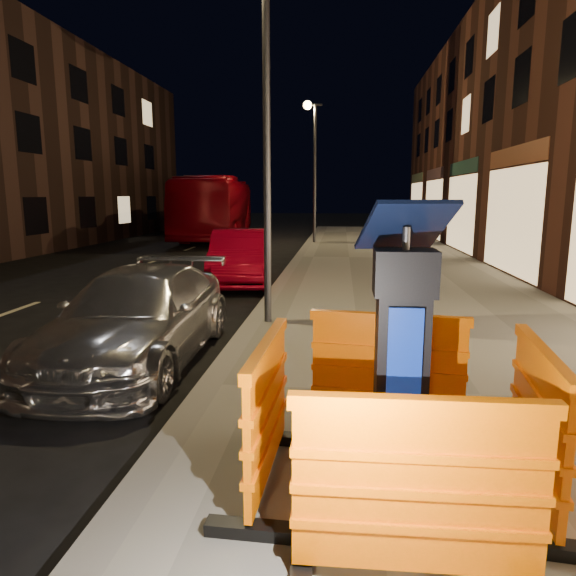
# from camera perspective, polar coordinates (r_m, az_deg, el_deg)

# --- Properties ---
(ground_plane) EXTENTS (120.00, 120.00, 0.00)m
(ground_plane) POSITION_cam_1_polar(r_m,az_deg,el_deg) (6.07, -8.69, -11.83)
(ground_plane) COLOR black
(ground_plane) RESTS_ON ground
(sidewalk) EXTENTS (6.00, 60.00, 0.15)m
(sidewalk) POSITION_cam_1_polar(r_m,az_deg,el_deg) (6.06, 20.56, -11.67)
(sidewalk) COLOR gray
(sidewalk) RESTS_ON ground
(kerb) EXTENTS (0.30, 60.00, 0.15)m
(kerb) POSITION_cam_1_polar(r_m,az_deg,el_deg) (6.05, -8.71, -11.17)
(kerb) COLOR slate
(kerb) RESTS_ON ground
(parking_kiosk) EXTENTS (0.67, 0.67, 1.97)m
(parking_kiosk) POSITION_cam_1_polar(r_m,az_deg,el_deg) (3.71, 12.46, -7.86)
(parking_kiosk) COLOR black
(parking_kiosk) RESTS_ON sidewalk
(barrier_front) EXTENTS (1.42, 0.60, 1.10)m
(barrier_front) POSITION_cam_1_polar(r_m,az_deg,el_deg) (3.03, 14.26, -21.38)
(barrier_front) COLOR #FF6900
(barrier_front) RESTS_ON sidewalk
(barrier_back) EXTENTS (1.47, 0.76, 1.10)m
(barrier_back) POSITION_cam_1_polar(r_m,az_deg,el_deg) (4.74, 10.97, -9.31)
(barrier_back) COLOR #FF6900
(barrier_back) RESTS_ON sidewalk
(barrier_kerbside) EXTENTS (0.64, 1.43, 1.10)m
(barrier_kerbside) POSITION_cam_1_polar(r_m,az_deg,el_deg) (3.87, -2.32, -13.71)
(barrier_kerbside) COLOR #FF6900
(barrier_kerbside) RESTS_ON sidewalk
(barrier_bldgside) EXTENTS (0.73, 1.47, 1.10)m
(barrier_bldgside) POSITION_cam_1_polar(r_m,az_deg,el_deg) (4.08, 25.96, -13.50)
(barrier_bldgside) COLOR #FF6900
(barrier_bldgside) RESTS_ON sidewalk
(car_silver) EXTENTS (1.81, 4.39, 1.27)m
(car_silver) POSITION_cam_1_polar(r_m,az_deg,el_deg) (7.49, -16.02, -7.81)
(car_silver) COLOR #B3B3B8
(car_silver) RESTS_ON ground
(car_red) EXTENTS (2.10, 4.39, 1.39)m
(car_red) POSITION_cam_1_polar(r_m,az_deg,el_deg) (13.48, -5.20, 0.54)
(car_red) COLOR maroon
(car_red) RESTS_ON ground
(bus_doubledecker) EXTENTS (3.75, 11.65, 3.19)m
(bus_doubledecker) POSITION_cam_1_polar(r_m,az_deg,el_deg) (27.44, -7.90, 5.44)
(bus_doubledecker) COLOR maroon
(bus_doubledecker) RESTS_ON ground
(street_lamp_mid) EXTENTS (0.12, 0.12, 6.00)m
(street_lamp_mid) POSITION_cam_1_polar(r_m,az_deg,el_deg) (8.57, -2.38, 16.15)
(street_lamp_mid) COLOR #3F3F44
(street_lamp_mid) RESTS_ON sidewalk
(street_lamp_far) EXTENTS (0.12, 0.12, 6.00)m
(street_lamp_far) POSITION_cam_1_polar(r_m,az_deg,el_deg) (23.48, 3.00, 12.42)
(street_lamp_far) COLOR #3F3F44
(street_lamp_far) RESTS_ON sidewalk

